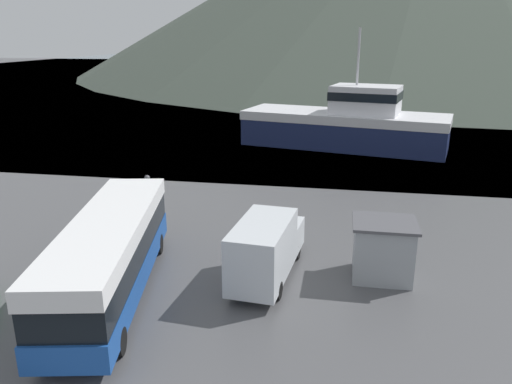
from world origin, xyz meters
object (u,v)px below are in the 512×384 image
at_px(dock_kiosk, 383,249).
at_px(tour_bus, 110,252).
at_px(fishing_boat, 347,123).
at_px(delivery_van, 266,247).

bearing_deg(dock_kiosk, tour_bus, -162.02).
relative_size(fishing_boat, dock_kiosk, 7.28).
xyz_separation_m(fishing_boat, dock_kiosk, (1.58, -25.51, -0.95)).
distance_m(delivery_van, fishing_boat, 26.66).
distance_m(delivery_van, dock_kiosk, 4.78).
xyz_separation_m(tour_bus, dock_kiosk, (10.28, 3.34, -0.53)).
bearing_deg(delivery_van, tour_bus, -151.45).
xyz_separation_m(tour_bus, delivery_van, (5.60, 2.39, -0.38)).
relative_size(tour_bus, fishing_boat, 0.60).
distance_m(fishing_boat, dock_kiosk, 25.58).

